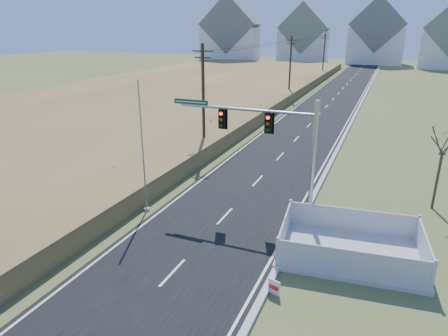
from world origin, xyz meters
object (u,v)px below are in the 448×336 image
fence_enclosure (350,250)px  bare_tree (445,140)px  traffic_signal_mast (280,145)px  open_sign (274,287)px  flagpole (144,162)px

fence_enclosure → bare_tree: 9.24m
traffic_signal_mast → bare_tree: 9.48m
traffic_signal_mast → open_sign: (1.84, -7.01, -3.84)m
fence_enclosure → bare_tree: bare_tree is taller
flagpole → fence_enclosure: bearing=-2.6°
open_sign → flagpole: bearing=167.5°
open_sign → flagpole: flagpole is taller
open_sign → bare_tree: bearing=75.6°
fence_enclosure → open_sign: (-2.50, -4.19, 0.06)m
fence_enclosure → open_sign: fence_enclosure is taller
open_sign → flagpole: size_ratio=0.09×
fence_enclosure → traffic_signal_mast: bearing=141.0°
traffic_signal_mast → flagpole: (-7.24, -2.29, -1.17)m
flagpole → bare_tree: bearing=23.7°
traffic_signal_mast → open_sign: size_ratio=12.76×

